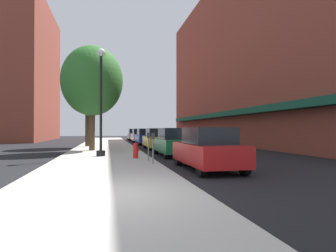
{
  "coord_description": "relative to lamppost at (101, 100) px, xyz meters",
  "views": [
    {
      "loc": [
        0.17,
        -6.62,
        1.58
      ],
      "look_at": [
        6.09,
        21.27,
        1.91
      ],
      "focal_mm": 30.46,
      "sensor_mm": 36.0,
      "label": 1
    }
  ],
  "objects": [
    {
      "name": "car_blue",
      "position": [
        4.19,
        13.19,
        -2.39
      ],
      "size": [
        1.8,
        4.3,
        1.66
      ],
      "rotation": [
        0.0,
        0.0,
        0.03
      ],
      "color": "black",
      "rests_on": "ground"
    },
    {
      "name": "car_silver",
      "position": [
        4.19,
        25.8,
        -2.39
      ],
      "size": [
        1.8,
        4.3,
        1.66
      ],
      "rotation": [
        0.0,
        0.0,
        -0.03
      ],
      "color": "black",
      "rests_on": "ground"
    },
    {
      "name": "parking_meter_far",
      "position": [
        2.24,
        -4.06,
        -2.25
      ],
      "size": [
        0.14,
        0.09,
        1.31
      ],
      "color": "slate",
      "rests_on": "sidewalk_slab"
    },
    {
      "name": "tree_near",
      "position": [
        -1.35,
        9.76,
        1.99
      ],
      "size": [
        4.03,
        4.03,
        7.42
      ],
      "color": "#422D1E",
      "rests_on": "sidewalk_slab"
    },
    {
      "name": "sidewalk_slab",
      "position": [
        0.19,
        9.63,
        -3.14
      ],
      "size": [
        4.8,
        50.0,
        0.12
      ],
      "primitive_type": "cube",
      "color": "#B7B2A8",
      "rests_on": "ground"
    },
    {
      "name": "car_red",
      "position": [
        4.19,
        -5.41,
        -2.39
      ],
      "size": [
        1.8,
        4.3,
        1.66
      ],
      "rotation": [
        0.0,
        0.0,
        0.0
      ],
      "color": "black",
      "rests_on": "ground"
    },
    {
      "name": "car_white",
      "position": [
        4.19,
        19.04,
        -2.39
      ],
      "size": [
        1.8,
        4.3,
        1.66
      ],
      "rotation": [
        0.0,
        0.0,
        -0.04
      ],
      "color": "black",
      "rests_on": "ground"
    },
    {
      "name": "fire_hydrant",
      "position": [
        1.76,
        -1.52,
        -2.68
      ],
      "size": [
        0.33,
        0.26,
        0.79
      ],
      "color": "red",
      "rests_on": "sidewalk_slab"
    },
    {
      "name": "car_green",
      "position": [
        4.19,
        0.4,
        -2.39
      ],
      "size": [
        1.8,
        4.3,
        1.66
      ],
      "rotation": [
        0.0,
        0.0,
        -0.03
      ],
      "color": "black",
      "rests_on": "ground"
    },
    {
      "name": "building_right_brick",
      "position": [
        15.18,
        12.63,
        6.06
      ],
      "size": [
        6.8,
        40.0,
        18.56
      ],
      "color": "brown",
      "rests_on": "ground"
    },
    {
      "name": "parking_meter_near",
      "position": [
        2.24,
        -2.71,
        -2.25
      ],
      "size": [
        0.14,
        0.09,
        1.31
      ],
      "color": "slate",
      "rests_on": "sidewalk_slab"
    },
    {
      "name": "car_yellow",
      "position": [
        4.19,
        6.18,
        -2.39
      ],
      "size": [
        1.8,
        4.3,
        1.66
      ],
      "rotation": [
        0.0,
        0.0,
        0.0
      ],
      "color": "black",
      "rests_on": "ground"
    },
    {
      "name": "lamppost",
      "position": [
        0.0,
        0.0,
        0.0
      ],
      "size": [
        0.48,
        0.48,
        5.9
      ],
      "color": "black",
      "rests_on": "sidewalk_slab"
    },
    {
      "name": "ground_plane",
      "position": [
        4.19,
        8.63,
        -3.2
      ],
      "size": [
        90.0,
        90.0,
        0.0
      ],
      "primitive_type": "plane",
      "color": "black"
    },
    {
      "name": "building_far_background",
      "position": [
        -10.82,
        27.63,
        6.28
      ],
      "size": [
        6.8,
        18.0,
        19.01
      ],
      "color": "brown",
      "rests_on": "ground"
    },
    {
      "name": "tree_mid",
      "position": [
        -0.7,
        4.55,
        1.76
      ],
      "size": [
        4.25,
        4.25,
        7.31
      ],
      "color": "#4C3823",
      "rests_on": "sidewalk_slab"
    }
  ]
}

